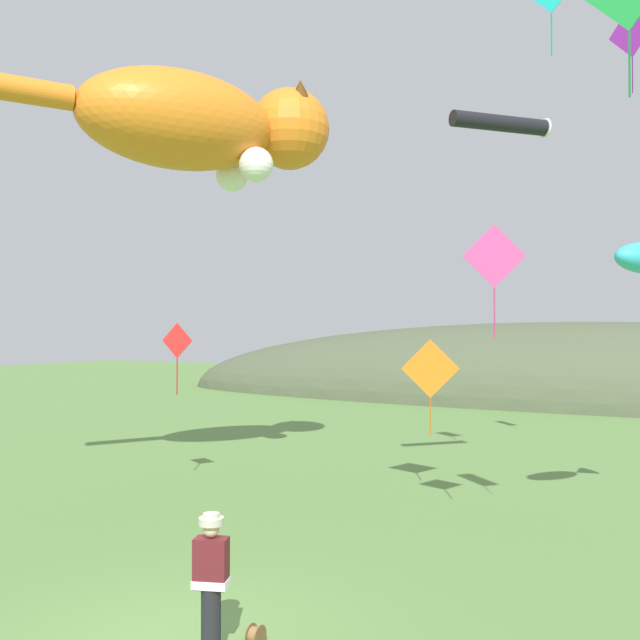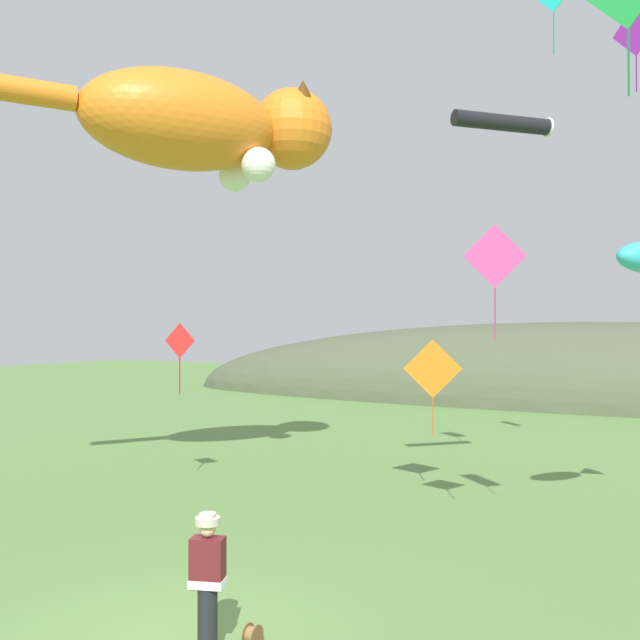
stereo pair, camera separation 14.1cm
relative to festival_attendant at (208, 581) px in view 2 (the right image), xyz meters
name	(u,v)px [view 2 (the right image)]	position (x,y,z in m)	size (l,w,h in m)	color
distant_hill_ridge	(640,406)	(2.15, 33.07, -0.95)	(53.77, 13.76, 8.73)	#4C563D
festival_attendant	(208,581)	(0.00, 0.00, 0.00)	(0.48, 0.38, 1.77)	black
kite_spool	(253,635)	(0.24, 0.61, -0.82)	(0.15, 0.27, 0.27)	olive
kite_giant_cat	(207,125)	(-5.85, 7.50, 8.20)	(5.59, 8.44, 2.87)	orange
kite_tube_streamer	(504,123)	(1.34, 8.84, 7.60)	(1.93, 2.04, 0.44)	black
kite_diamond_orange	(433,369)	(-0.57, 9.52, 2.06)	(1.29, 0.62, 2.31)	orange
kite_diamond_pink	(495,257)	(1.96, 5.72, 4.32)	(1.03, 0.49, 2.03)	#E53F8C
kite_diamond_violet	(636,29)	(3.74, 12.54, 10.58)	(1.19, 0.76, 2.30)	purple
kite_diamond_red	(180,342)	(-6.23, 6.94, 2.72)	(0.88, 0.09, 1.78)	red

